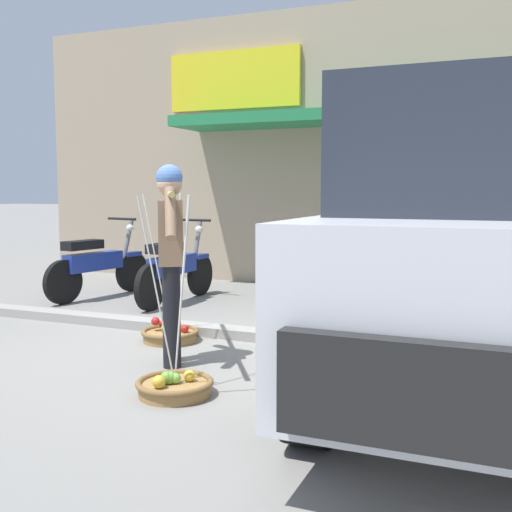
{
  "coord_description": "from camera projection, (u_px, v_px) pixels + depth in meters",
  "views": [
    {
      "loc": [
        2.7,
        -4.87,
        1.49
      ],
      "look_at": [
        0.43,
        0.6,
        0.85
      ],
      "focal_mm": 43.45,
      "sensor_mm": 36.0,
      "label": 1
    }
  ],
  "objects": [
    {
      "name": "fruit_basket_right_side",
      "position": [
        174.0,
        385.0,
        4.48
      ],
      "size": [
        0.57,
        0.57,
        1.45
      ],
      "color": "#9E7542",
      "rests_on": "ground"
    },
    {
      "name": "ground_plane",
      "position": [
        188.0,
        353.0,
        5.66
      ],
      "size": [
        90.0,
        90.0,
        0.0
      ],
      "primitive_type": "plane",
      "color": "gray"
    },
    {
      "name": "parked_truck",
      "position": [
        500.0,
        238.0,
        4.55
      ],
      "size": [
        2.16,
        4.81,
        2.1
      ],
      "color": "silver",
      "rests_on": "ground"
    },
    {
      "name": "fruit_vendor",
      "position": [
        170.0,
        251.0,
        5.19
      ],
      "size": [
        0.89,
        1.41,
        1.7
      ],
      "color": "black",
      "rests_on": "ground"
    },
    {
      "name": "storefront_building",
      "position": [
        442.0,
        155.0,
        11.05
      ],
      "size": [
        13.0,
        6.0,
        4.2
      ],
      "color": "tan",
      "rests_on": "ground"
    },
    {
      "name": "motorcycle_nearest_shop",
      "position": [
        97.0,
        265.0,
        8.49
      ],
      "size": [
        0.57,
        1.8,
        1.09
      ],
      "color": "black",
      "rests_on": "ground"
    },
    {
      "name": "sidewalk_curb",
      "position": [
        221.0,
        331.0,
        6.3
      ],
      "size": [
        20.0,
        0.24,
        0.1
      ],
      "primitive_type": "cube",
      "color": "gray",
      "rests_on": "ground"
    },
    {
      "name": "motorcycle_second_in_row",
      "position": [
        175.0,
        269.0,
        8.11
      ],
      "size": [
        0.54,
        1.82,
        1.09
      ],
      "color": "black",
      "rests_on": "ground"
    },
    {
      "name": "fruit_basket_left_side",
      "position": [
        170.0,
        333.0,
        6.09
      ],
      "size": [
        0.57,
        0.57,
        1.45
      ],
      "color": "#9E7542",
      "rests_on": "ground"
    },
    {
      "name": "wooden_crate",
      "position": [
        402.0,
        301.0,
        7.37
      ],
      "size": [
        0.44,
        0.36,
        0.32
      ],
      "primitive_type": "cube",
      "color": "olive",
      "rests_on": "ground"
    }
  ]
}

